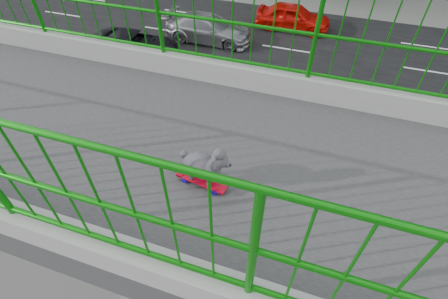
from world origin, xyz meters
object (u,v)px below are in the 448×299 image
car_4 (293,17)px  car_3 (209,28)px  car_0 (61,112)px  skateboard (203,180)px  poodle (204,163)px  car_2 (135,45)px  car_1 (264,107)px

car_4 → car_3: bearing=124.9°
car_0 → skateboard: bearing=55.5°
poodle → car_2: 17.20m
car_3 → car_4: bearing=-55.1°
car_4 → skateboard: bearing=-175.5°
car_2 → car_3: size_ratio=0.97×
car_3 → car_4: 5.60m
car_2 → skateboard: bearing=-143.8°
car_3 → poodle: bearing=-159.1°
skateboard → car_0: skateboard is taller
poodle → car_2: poodle is taller
poodle → car_0: 13.11m
car_0 → car_1: 8.83m
skateboard → car_0: 12.96m
car_2 → car_1: bearing=-111.2°
poodle → car_1: (-9.61, -1.12, -6.63)m
car_1 → car_2: bearing=-111.2°
car_3 → car_4: (-3.20, 4.59, 0.03)m
skateboard → car_2: bearing=-135.7°
poodle → car_2: bearing=-135.6°
poodle → car_4: (-19.21, -1.53, -6.51)m
car_2 → car_4: bearing=-50.8°
car_0 → car_4: bearing=148.6°
skateboard → car_2: size_ratio=0.11×
poodle → car_2: (-12.81, -9.39, -6.60)m
poodle → car_1: 11.73m
skateboard → car_4: skateboard is taller
poodle → skateboard: bearing=-90.0°
car_2 → car_4: size_ratio=1.09×
poodle → car_1: poodle is taller
skateboard → car_3: 18.24m
car_3 → car_2: bearing=134.5°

